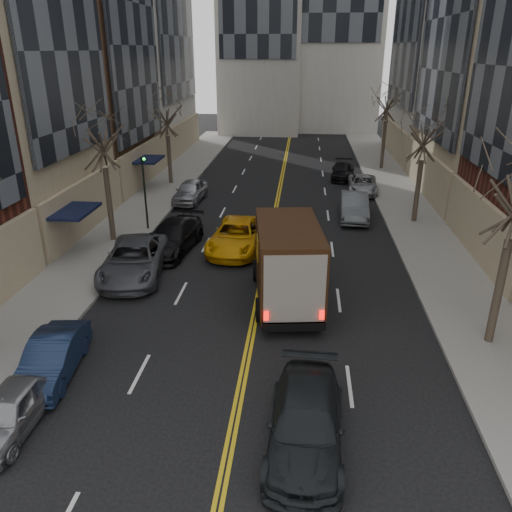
% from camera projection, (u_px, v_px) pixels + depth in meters
% --- Properties ---
extents(sidewalk_left, '(4.00, 66.00, 0.15)m').
position_uv_depth(sidewalk_left, '(147.00, 205.00, 34.71)').
color(sidewalk_left, slate).
rests_on(sidewalk_left, ground).
extents(sidewalk_right, '(4.00, 66.00, 0.15)m').
position_uv_depth(sidewalk_right, '(411.00, 212.00, 33.15)').
color(sidewalk_right, slate).
rests_on(sidewalk_right, ground).
extents(tree_lf_mid, '(3.20, 3.20, 8.91)m').
position_uv_depth(tree_lf_mid, '(100.00, 122.00, 25.76)').
color(tree_lf_mid, '#382D23').
rests_on(tree_lf_mid, sidewalk_left).
extents(tree_lf_far, '(3.20, 3.20, 8.12)m').
position_uv_depth(tree_lf_far, '(166.00, 107.00, 37.92)').
color(tree_lf_far, '#382D23').
rests_on(tree_lf_far, sidewalk_left).
extents(tree_rt_mid, '(3.20, 3.20, 8.32)m').
position_uv_depth(tree_rt_mid, '(426.00, 122.00, 28.99)').
color(tree_rt_mid, '#382D23').
rests_on(tree_rt_mid, sidewalk_right).
extents(tree_rt_far, '(3.20, 3.20, 9.11)m').
position_uv_depth(tree_rt_far, '(388.00, 92.00, 42.56)').
color(tree_rt_far, '#382D23').
rests_on(tree_rt_far, sidewalk_right).
extents(traffic_signal, '(0.29, 0.26, 4.70)m').
position_uv_depth(traffic_signal, '(144.00, 185.00, 28.92)').
color(traffic_signal, black).
rests_on(traffic_signal, sidewalk_left).
extents(ups_truck, '(3.33, 6.84, 3.61)m').
position_uv_depth(ups_truck, '(287.00, 262.00, 21.01)').
color(ups_truck, black).
rests_on(ups_truck, ground).
extents(observer_sedan, '(2.26, 5.10, 1.46)m').
position_uv_depth(observer_sedan, '(306.00, 423.00, 13.53)').
color(observer_sedan, black).
rests_on(observer_sedan, ground).
extents(taxi, '(3.07, 5.83, 1.56)m').
position_uv_depth(taxi, '(237.00, 236.00, 26.93)').
color(taxi, orange).
rests_on(taxi, ground).
extents(pedestrian, '(0.48, 0.67, 1.71)m').
position_uv_depth(pedestrian, '(300.00, 271.00, 22.52)').
color(pedestrian, black).
rests_on(pedestrian, ground).
extents(parked_lf_a, '(1.52, 3.76, 1.28)m').
position_uv_depth(parked_lf_a, '(10.00, 410.00, 14.14)').
color(parked_lf_a, '#94969A').
rests_on(parked_lf_a, ground).
extents(parked_lf_b, '(1.86, 4.21, 1.34)m').
position_uv_depth(parked_lf_b, '(52.00, 358.00, 16.48)').
color(parked_lf_b, '#111D36').
rests_on(parked_lf_b, ground).
extents(parked_lf_c, '(3.39, 6.19, 1.64)m').
position_uv_depth(parked_lf_c, '(134.00, 259.00, 23.79)').
color(parked_lf_c, '#494A50').
rests_on(parked_lf_c, ground).
extents(parked_lf_d, '(2.85, 5.62, 1.56)m').
position_uv_depth(parked_lf_d, '(173.00, 237.00, 26.76)').
color(parked_lf_d, black).
rests_on(parked_lf_d, ground).
extents(parked_lf_e, '(2.07, 4.53, 1.51)m').
position_uv_depth(parked_lf_e, '(190.00, 191.00, 35.47)').
color(parked_lf_e, '#9EA0A6').
rests_on(parked_lf_e, ground).
extents(parked_rt_a, '(1.90, 4.93, 1.60)m').
position_uv_depth(parked_rt_a, '(354.00, 206.00, 31.88)').
color(parked_rt_a, '#505458').
rests_on(parked_rt_a, ground).
extents(parked_rt_b, '(2.41, 4.73, 1.28)m').
position_uv_depth(parked_rt_b, '(363.00, 184.00, 37.69)').
color(parked_rt_b, '#ABAEB3').
rests_on(parked_rt_b, ground).
extents(parked_rt_c, '(2.27, 4.69, 1.32)m').
position_uv_depth(parked_rt_c, '(343.00, 171.00, 41.81)').
color(parked_rt_c, black).
rests_on(parked_rt_c, ground).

